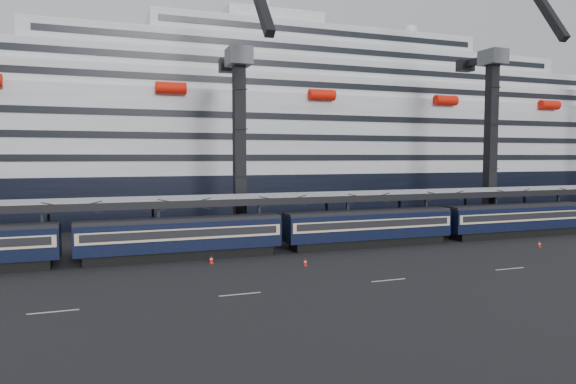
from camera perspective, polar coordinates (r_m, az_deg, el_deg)
name	(u,v)px	position (r m, az deg, el deg)	size (l,w,h in m)	color
ground	(495,259)	(52.89, 22.02, -6.87)	(260.00, 260.00, 0.00)	black
train	(396,225)	(57.68, 11.94, -3.57)	(133.05, 3.00, 4.05)	black
canopy	(412,193)	(63.22, 13.64, -0.16)	(130.00, 6.25, 5.53)	#96989E
cruise_ship	(305,141)	(91.07, 1.89, 5.65)	(214.09, 28.84, 34.00)	black
crane_dark_near	(240,137)	(59.07, -5.33, 6.13)	(4.50, 17.75, 35.08)	#4E5156
crane_dark_mid	(493,129)	(75.18, 21.84, 6.49)	(4.50, 18.24, 39.64)	#4E5156
traffic_cone_b	(211,259)	(47.32, -8.52, -7.40)	(0.40, 0.40, 0.80)	#FA1807
traffic_cone_c	(305,262)	(45.89, 1.93, -7.78)	(0.35, 0.35, 0.70)	#FA1807
traffic_cone_d	(539,244)	(61.26, 26.14, -5.20)	(0.36, 0.36, 0.72)	#FA1807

